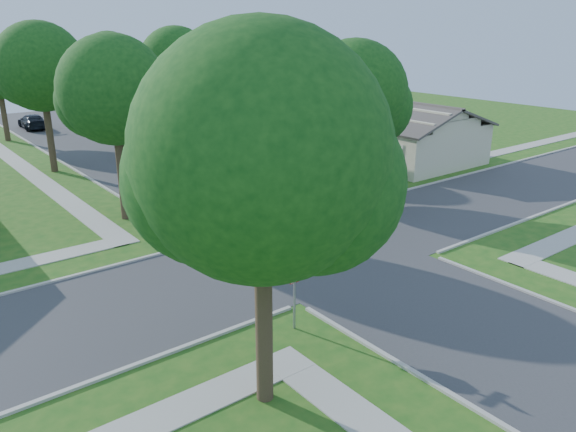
{
  "coord_description": "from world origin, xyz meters",
  "views": [
    {
      "loc": [
        -14.62,
        -17.18,
        9.33
      ],
      "look_at": [
        -0.88,
        0.56,
        1.6
      ],
      "focal_mm": 35.0,
      "sensor_mm": 36.0,
      "label": 1
    }
  ],
  "objects_px": {
    "house_ne_far": "(246,108)",
    "stop_sign_ne": "(323,168)",
    "stop_sign_sw": "(294,271)",
    "tree_ne_corner": "(355,99)",
    "tree_e_near": "(275,91)",
    "tree_w_mid": "(42,71)",
    "house_ne_near": "(382,135)",
    "car_curb_east": "(157,143)",
    "car_curb_west": "(32,121)",
    "tree_w_near": "(115,95)",
    "car_driveway": "(331,186)",
    "tree_e_far": "(111,62)",
    "tree_sw_corner": "(264,165)",
    "tree_e_mid": "(177,68)"
  },
  "relations": [
    {
      "from": "tree_w_near",
      "to": "house_ne_near",
      "type": "distance_m",
      "value": 21.24
    },
    {
      "from": "house_ne_near",
      "to": "car_curb_east",
      "type": "height_order",
      "value": "house_ne_near"
    },
    {
      "from": "tree_w_near",
      "to": "tree_w_mid",
      "type": "xyz_separation_m",
      "value": [
        0.0,
        12.0,
        0.37
      ]
    },
    {
      "from": "car_driveway",
      "to": "house_ne_near",
      "type": "bearing_deg",
      "value": -66.99
    },
    {
      "from": "stop_sign_ne",
      "to": "car_curb_east",
      "type": "distance_m",
      "value": 17.43
    },
    {
      "from": "tree_e_near",
      "to": "car_curb_east",
      "type": "xyz_separation_m",
      "value": [
        -1.55,
        13.01,
        -4.86
      ]
    },
    {
      "from": "tree_sw_corner",
      "to": "house_ne_near",
      "type": "height_order",
      "value": "tree_sw_corner"
    },
    {
      "from": "house_ne_far",
      "to": "stop_sign_ne",
      "type": "bearing_deg",
      "value": -114.93
    },
    {
      "from": "house_ne_far",
      "to": "stop_sign_sw",
      "type": "bearing_deg",
      "value": -121.55
    },
    {
      "from": "tree_w_mid",
      "to": "tree_sw_corner",
      "type": "relative_size",
      "value": 1.0
    },
    {
      "from": "house_ne_far",
      "to": "car_curb_west",
      "type": "height_order",
      "value": "house_ne_far"
    },
    {
      "from": "tree_e_far",
      "to": "tree_sw_corner",
      "type": "xyz_separation_m",
      "value": [
        -12.19,
        -41.0,
        0.28
      ]
    },
    {
      "from": "tree_w_near",
      "to": "tree_w_mid",
      "type": "relative_size",
      "value": 0.94
    },
    {
      "from": "house_ne_far",
      "to": "car_curb_west",
      "type": "distance_m",
      "value": 20.0
    },
    {
      "from": "tree_e_near",
      "to": "stop_sign_sw",
      "type": "bearing_deg",
      "value": -124.59
    },
    {
      "from": "tree_e_mid",
      "to": "tree_w_mid",
      "type": "xyz_separation_m",
      "value": [
        -9.4,
        0.0,
        0.24
      ]
    },
    {
      "from": "tree_w_mid",
      "to": "house_ne_near",
      "type": "height_order",
      "value": "tree_w_mid"
    },
    {
      "from": "car_curb_east",
      "to": "tree_e_far",
      "type": "bearing_deg",
      "value": 81.71
    },
    {
      "from": "tree_e_far",
      "to": "tree_sw_corner",
      "type": "distance_m",
      "value": 42.77
    },
    {
      "from": "car_driveway",
      "to": "car_curb_west",
      "type": "height_order",
      "value": "car_curb_west"
    },
    {
      "from": "stop_sign_ne",
      "to": "house_ne_near",
      "type": "xyz_separation_m",
      "value": [
        11.29,
        6.3,
        -0.51
      ]
    },
    {
      "from": "car_curb_east",
      "to": "car_driveway",
      "type": "bearing_deg",
      "value": -81.29
    },
    {
      "from": "stop_sign_sw",
      "to": "tree_w_mid",
      "type": "xyz_separation_m",
      "value": [
        0.06,
        25.71,
        4.46
      ]
    },
    {
      "from": "stop_sign_sw",
      "to": "car_curb_east",
      "type": "height_order",
      "value": "stop_sign_sw"
    },
    {
      "from": "house_ne_far",
      "to": "car_curb_east",
      "type": "bearing_deg",
      "value": -151.39
    },
    {
      "from": "stop_sign_sw",
      "to": "tree_ne_corner",
      "type": "distance_m",
      "value": 14.64
    },
    {
      "from": "stop_sign_ne",
      "to": "tree_w_mid",
      "type": "distance_m",
      "value": 19.31
    },
    {
      "from": "stop_sign_sw",
      "to": "car_curb_west",
      "type": "distance_m",
      "value": 43.51
    },
    {
      "from": "tree_ne_corner",
      "to": "stop_sign_ne",
      "type": "bearing_deg",
      "value": 163.45
    },
    {
      "from": "house_ne_near",
      "to": "tree_ne_corner",
      "type": "bearing_deg",
      "value": -144.82
    },
    {
      "from": "stop_sign_sw",
      "to": "tree_sw_corner",
      "type": "distance_m",
      "value": 5.54
    },
    {
      "from": "stop_sign_sw",
      "to": "car_curb_east",
      "type": "xyz_separation_m",
      "value": [
        7.9,
        26.72,
        -1.25
      ]
    },
    {
      "from": "tree_e_far",
      "to": "car_driveway",
      "type": "bearing_deg",
      "value": -87.5
    },
    {
      "from": "stop_sign_ne",
      "to": "tree_e_mid",
      "type": "xyz_separation_m",
      "value": [
        0.06,
        16.31,
        4.22
      ]
    },
    {
      "from": "tree_ne_corner",
      "to": "tree_e_near",
      "type": "bearing_deg",
      "value": 108.53
    },
    {
      "from": "tree_ne_corner",
      "to": "car_curb_east",
      "type": "bearing_deg",
      "value": 100.06
    },
    {
      "from": "tree_e_near",
      "to": "tree_w_near",
      "type": "distance_m",
      "value": 9.41
    },
    {
      "from": "tree_ne_corner",
      "to": "house_ne_far",
      "type": "height_order",
      "value": "tree_ne_corner"
    },
    {
      "from": "tree_e_near",
      "to": "tree_w_mid",
      "type": "bearing_deg",
      "value": 128.05
    },
    {
      "from": "tree_e_near",
      "to": "house_ne_far",
      "type": "relative_size",
      "value": 0.61
    },
    {
      "from": "tree_e_near",
      "to": "house_ne_near",
      "type": "bearing_deg",
      "value": 10.04
    },
    {
      "from": "tree_ne_corner",
      "to": "car_driveway",
      "type": "relative_size",
      "value": 2.26
    },
    {
      "from": "car_curb_west",
      "to": "car_curb_east",
      "type": "bearing_deg",
      "value": 107.68
    },
    {
      "from": "tree_e_mid",
      "to": "house_ne_near",
      "type": "distance_m",
      "value": 15.77
    },
    {
      "from": "tree_e_mid",
      "to": "car_driveway",
      "type": "bearing_deg",
      "value": -85.42
    },
    {
      "from": "tree_e_far",
      "to": "car_driveway",
      "type": "relative_size",
      "value": 2.28
    },
    {
      "from": "car_driveway",
      "to": "car_curb_west",
      "type": "xyz_separation_m",
      "value": [
        -7.49,
        33.17,
        0.04
      ]
    },
    {
      "from": "tree_ne_corner",
      "to": "car_curb_west",
      "type": "distance_m",
      "value": 35.69
    },
    {
      "from": "car_curb_east",
      "to": "car_curb_west",
      "type": "xyz_separation_m",
      "value": [
        -4.69,
        16.65,
        -0.11
      ]
    },
    {
      "from": "tree_e_mid",
      "to": "tree_e_far",
      "type": "distance_m",
      "value": 13.0
    }
  ]
}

